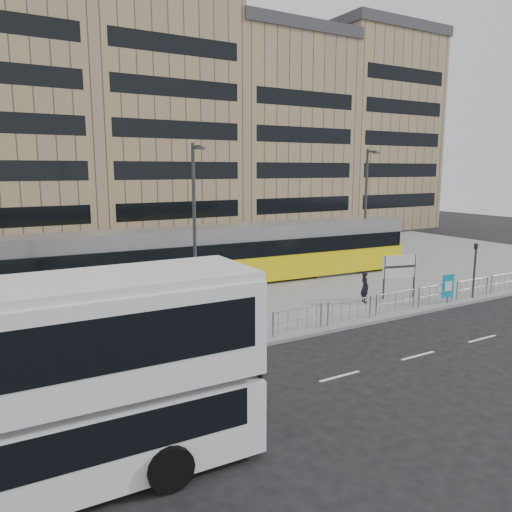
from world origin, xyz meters
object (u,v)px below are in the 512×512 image
traffic_light_west (217,290)px  lamp_post_west (195,219)px  pedestrian (365,287)px  station_sign (400,268)px  traffic_light_east (475,263)px  ad_panel (448,286)px  tram (189,258)px  lamp_post_east (366,204)px

traffic_light_west → lamp_post_west: (1.01, 4.59, 2.64)m
pedestrian → station_sign: bearing=-77.9°
station_sign → traffic_light_east: 4.25m
traffic_light_west → station_sign: bearing=7.6°
pedestrian → traffic_light_east: bearing=-93.2°
ad_panel → tram: bearing=138.0°
traffic_light_east → lamp_post_east: size_ratio=0.36×
ad_panel → traffic_light_west: (-13.03, 1.68, 1.05)m
ad_panel → pedestrian: 4.47m
traffic_light_west → tram: bearing=80.1°
traffic_light_east → lamp_post_west: size_ratio=0.37×
tram → traffic_light_west: size_ratio=10.11×
lamp_post_west → lamp_post_east: bearing=13.0°
ad_panel → lamp_post_east: size_ratio=0.18×
tram → station_sign: size_ratio=12.86×
tram → station_sign: 12.37m
lamp_post_east → station_sign: bearing=-119.5°
ad_panel → lamp_post_east: bearing=75.9°
traffic_light_east → lamp_post_west: 15.78m
station_sign → lamp_post_west: (-10.57, 4.12, 2.93)m
tram → station_sign: tram is taller
tram → lamp_post_east: size_ratio=3.65×
station_sign → lamp_post_east: lamp_post_east is taller
traffic_light_west → lamp_post_east: size_ratio=0.36×
traffic_light_east → traffic_light_west: bearing=163.8°
station_sign → lamp_post_east: size_ratio=0.28×
pedestrian → traffic_light_east: traffic_light_east is taller
tram → pedestrian: 10.61m
traffic_light_east → lamp_post_east: bearing=76.3°
lamp_post_west → traffic_light_east: bearing=-23.4°
lamp_post_east → lamp_post_west: bearing=-167.0°
ad_panel → pedestrian: bearing=150.3°
traffic_light_west → lamp_post_east: 17.98m
ad_panel → lamp_post_east: lamp_post_east is taller
tram → lamp_post_west: bearing=-104.6°
traffic_light_west → lamp_post_east: bearing=32.1°
pedestrian → lamp_post_east: lamp_post_east is taller
station_sign → traffic_light_west: size_ratio=0.79×
tram → station_sign: bearing=-38.3°
pedestrian → traffic_light_east: size_ratio=0.56×
lamp_post_west → traffic_light_west: bearing=-102.4°
lamp_post_west → tram: bearing=71.9°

